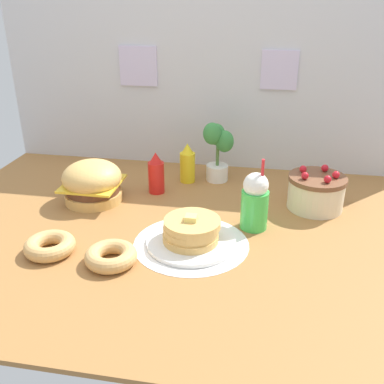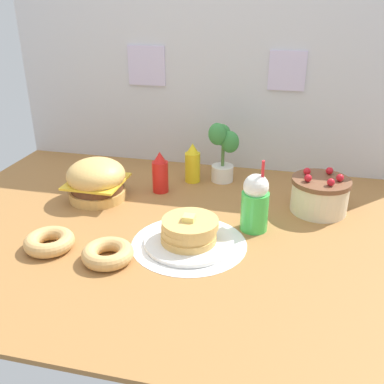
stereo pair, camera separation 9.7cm
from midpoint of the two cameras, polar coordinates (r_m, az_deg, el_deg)
ground_plane at (r=2.00m, az=-3.28°, el=-5.16°), size 2.43×1.70×0.02m
back_wall at (r=2.62m, az=0.80°, el=13.73°), size 2.43×0.04×0.98m
doily_mat at (r=1.89m, az=-1.59°, el=-6.73°), size 0.49×0.49×0.00m
burger at (r=2.29m, az=-13.99°, el=1.22°), size 0.30×0.30×0.21m
pancake_stack at (r=1.86m, az=-1.59°, el=-5.44°), size 0.38×0.38×0.13m
layer_cake at (r=2.23m, az=14.62°, el=0.02°), size 0.28×0.28×0.20m
ketchup_bottle at (r=2.33m, az=-5.86°, el=2.33°), size 0.09×0.09×0.22m
mustard_bottle at (r=2.46m, az=-1.72°, el=3.65°), size 0.09×0.09×0.22m
cream_soda_cup at (r=1.97m, az=6.78°, el=-1.22°), size 0.12×0.12×0.34m
donut_pink_glaze at (r=1.92m, az=-19.38°, el=-6.58°), size 0.21×0.21×0.06m
donut_chocolate at (r=1.79m, az=-12.03°, el=-8.11°), size 0.21×0.21×0.06m
potted_plant at (r=2.45m, az=2.20°, el=5.53°), size 0.17×0.13×0.34m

